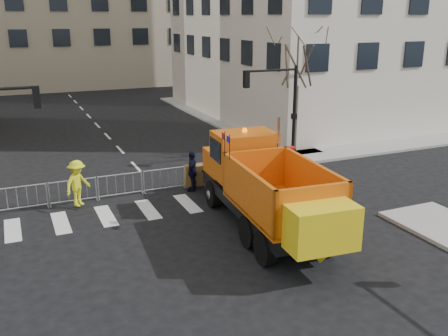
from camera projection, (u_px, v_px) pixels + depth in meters
name	position (u px, v px, depth m)	size (l,w,h in m)	color
ground	(223.00, 259.00, 17.02)	(120.00, 120.00, 0.00)	black
sidewalk_back	(153.00, 184.00, 24.44)	(64.00, 5.00, 0.15)	gray
traffic_light_right	(294.00, 115.00, 27.82)	(0.18, 0.18, 5.40)	black
crowd_barriers	(143.00, 182.00, 23.23)	(12.60, 0.60, 1.10)	#9EA0A5
street_tree	(296.00, 93.00, 28.66)	(3.00, 3.00, 7.50)	#382B21
plow_truck	(266.00, 186.00, 18.81)	(3.82, 10.75, 4.10)	black
cop_a	(224.00, 172.00, 23.59)	(0.65, 0.43, 1.79)	black
cop_b	(242.00, 170.00, 23.48)	(0.98, 0.76, 2.01)	black
cop_c	(192.00, 171.00, 23.45)	(1.13, 0.47, 1.93)	black
worker	(78.00, 183.00, 21.19)	(1.30, 0.74, 2.01)	yellow
newspaper_box	(290.00, 157.00, 26.86)	(0.45, 0.40, 1.10)	#B8160E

